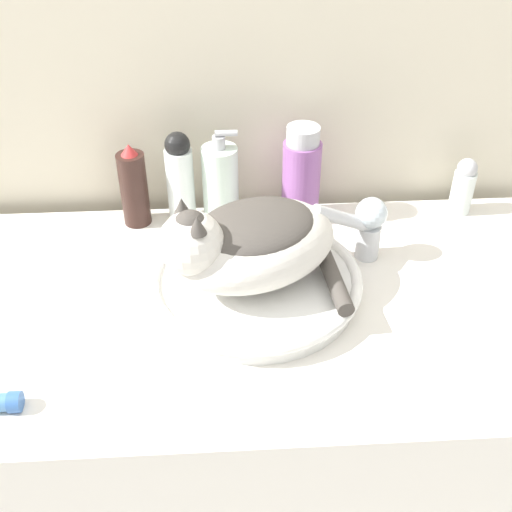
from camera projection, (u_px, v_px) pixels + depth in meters
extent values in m
cube|color=beige|center=(235.00, 9.00, 1.16)|extent=(8.00, 0.05, 2.40)
cube|color=white|center=(248.00, 447.00, 1.35)|extent=(1.24, 0.61, 0.81)
cylinder|color=white|center=(255.00, 285.00, 1.12)|extent=(0.35, 0.35, 0.03)
torus|color=white|center=(255.00, 278.00, 1.11)|extent=(0.37, 0.37, 0.02)
ellipsoid|color=silver|center=(255.00, 244.00, 1.06)|extent=(0.34, 0.30, 0.12)
ellipsoid|color=#47423D|center=(255.00, 228.00, 1.04)|extent=(0.26, 0.24, 0.06)
sphere|color=silver|center=(192.00, 243.00, 1.00)|extent=(0.10, 0.10, 0.10)
sphere|color=#47423D|center=(190.00, 228.00, 0.98)|extent=(0.06, 0.06, 0.06)
cone|color=#47423D|center=(182.00, 207.00, 0.98)|extent=(0.03, 0.03, 0.03)
cone|color=#47423D|center=(197.00, 225.00, 0.94)|extent=(0.03, 0.03, 0.03)
cylinder|color=#47423D|center=(333.00, 278.00, 1.07)|extent=(0.04, 0.16, 0.03)
cylinder|color=silver|center=(368.00, 241.00, 1.19)|extent=(0.04, 0.04, 0.07)
cylinder|color=silver|center=(344.00, 219.00, 1.13)|extent=(0.13, 0.08, 0.09)
sphere|color=silver|center=(372.00, 213.00, 1.15)|extent=(0.06, 0.06, 0.06)
cylinder|color=#93569E|center=(301.00, 181.00, 1.27)|extent=(0.08, 0.08, 0.17)
cylinder|color=#B7B7BC|center=(303.00, 135.00, 1.21)|extent=(0.06, 0.06, 0.03)
cylinder|color=#331E19|center=(134.00, 189.00, 1.26)|extent=(0.05, 0.05, 0.15)
cone|color=red|center=(129.00, 150.00, 1.21)|extent=(0.03, 0.03, 0.02)
cylinder|color=silver|center=(220.00, 185.00, 1.26)|extent=(0.07, 0.07, 0.16)
cylinder|color=#B7B7BC|center=(219.00, 142.00, 1.21)|extent=(0.02, 0.02, 0.02)
cylinder|color=#B7B7BC|center=(226.00, 133.00, 1.20)|extent=(0.04, 0.01, 0.01)
cylinder|color=silver|center=(462.00, 192.00, 1.31)|extent=(0.05, 0.05, 0.09)
sphere|color=#B7B7BC|center=(467.00, 168.00, 1.28)|extent=(0.04, 0.04, 0.04)
cylinder|color=silver|center=(181.00, 187.00, 1.26)|extent=(0.05, 0.05, 0.16)
sphere|color=black|center=(177.00, 145.00, 1.21)|extent=(0.05, 0.05, 0.05)
cylinder|color=#3866AD|center=(15.00, 402.00, 0.91)|extent=(0.02, 0.03, 0.03)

